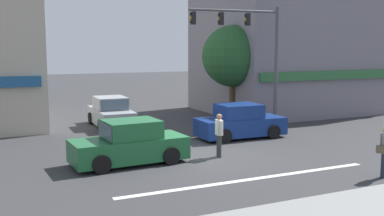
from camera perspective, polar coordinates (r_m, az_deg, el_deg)
ground_plane at (r=17.50m, az=1.39°, el=-6.07°), size 120.00×120.00×0.00m
lane_marking_stripe at (r=14.55m, az=7.59°, el=-8.95°), size 9.00×0.24×0.01m
building_right_corner at (r=30.48m, az=11.86°, el=7.21°), size 10.32×8.76×8.06m
street_tree at (r=25.86m, az=5.16°, el=6.56°), size 3.52×3.52×5.46m
traffic_light_mast at (r=22.86m, az=7.87°, el=7.93°), size 4.88×0.55×6.20m
sedan_waiting_far at (r=24.22m, az=-10.24°, el=-0.66°), size 1.94×4.13×1.58m
sedan_crossing_leftbound at (r=16.32m, az=-7.94°, el=-4.58°), size 4.19×2.05×1.58m
sedan_crossing_center at (r=20.96m, az=6.13°, el=-1.86°), size 4.13×1.94×1.58m
pedestrian_foreground_with_bag at (r=15.62m, az=23.24°, el=-4.77°), size 0.67×0.46×1.67m
pedestrian_mid_crossing at (r=17.12m, az=3.46°, el=-3.13°), size 0.29×0.56×1.67m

